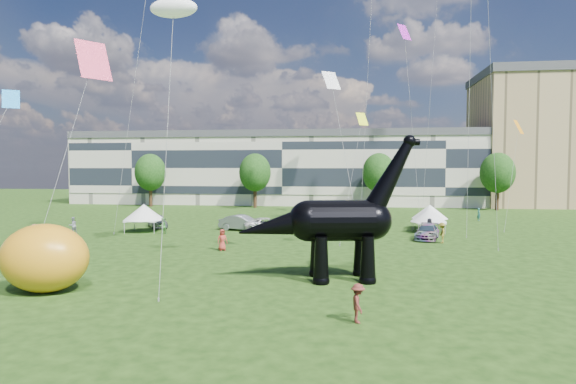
# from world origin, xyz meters

# --- Properties ---
(ground) EXTENTS (220.00, 220.00, 0.00)m
(ground) POSITION_xyz_m (0.00, 0.00, 0.00)
(ground) COLOR #16330C
(ground) RESTS_ON ground
(terrace_row) EXTENTS (78.00, 11.00, 12.00)m
(terrace_row) POSITION_xyz_m (-8.00, 62.00, 6.00)
(terrace_row) COLOR beige
(terrace_row) RESTS_ON ground
(apartment_block) EXTENTS (28.00, 18.00, 22.00)m
(apartment_block) POSITION_xyz_m (40.00, 65.00, 11.00)
(apartment_block) COLOR tan
(apartment_block) RESTS_ON ground
(tree_far_left) EXTENTS (5.20, 5.20, 9.44)m
(tree_far_left) POSITION_xyz_m (-30.00, 53.00, 6.29)
(tree_far_left) COLOR #382314
(tree_far_left) RESTS_ON ground
(tree_mid_left) EXTENTS (5.20, 5.20, 9.44)m
(tree_mid_left) POSITION_xyz_m (-12.00, 53.00, 6.29)
(tree_mid_left) COLOR #382314
(tree_mid_left) RESTS_ON ground
(tree_mid_right) EXTENTS (5.20, 5.20, 9.44)m
(tree_mid_right) POSITION_xyz_m (8.00, 53.00, 6.29)
(tree_mid_right) COLOR #382314
(tree_mid_right) RESTS_ON ground
(tree_far_right) EXTENTS (5.20, 5.20, 9.44)m
(tree_far_right) POSITION_xyz_m (26.00, 53.00, 6.29)
(tree_far_right) COLOR #382314
(tree_far_right) RESTS_ON ground
(dinosaur_sculpture) EXTENTS (10.98, 3.86, 8.94)m
(dinosaur_sculpture) POSITION_xyz_m (2.59, 3.98, 3.38)
(dinosaur_sculpture) COLOR black
(dinosaur_sculpture) RESTS_ON ground
(car_silver) EXTENTS (3.74, 4.51, 1.45)m
(car_silver) POSITION_xyz_m (-17.67, 26.23, 0.73)
(car_silver) COLOR #B3B4B8
(car_silver) RESTS_ON ground
(car_grey) EXTENTS (5.20, 3.00, 1.62)m
(car_grey) POSITION_xyz_m (-7.76, 24.90, 0.81)
(car_grey) COLOR gray
(car_grey) RESTS_ON ground
(car_white) EXTENTS (5.34, 3.26, 1.38)m
(car_white) POSITION_xyz_m (-5.04, 24.89, 0.69)
(car_white) COLOR silver
(car_white) RESTS_ON ground
(car_dark) EXTENTS (3.02, 5.00, 1.36)m
(car_dark) POSITION_xyz_m (10.65, 21.09, 0.68)
(car_dark) COLOR #595960
(car_dark) RESTS_ON ground
(gazebo_near) EXTENTS (3.99, 3.99, 2.53)m
(gazebo_near) POSITION_xyz_m (11.50, 25.91, 1.77)
(gazebo_near) COLOR silver
(gazebo_near) RESTS_ON ground
(gazebo_far) EXTENTS (4.80, 4.80, 2.65)m
(gazebo_far) POSITION_xyz_m (12.07, 28.71, 1.86)
(gazebo_far) COLOR white
(gazebo_far) RESTS_ON ground
(gazebo_left) EXTENTS (4.51, 4.51, 2.87)m
(gazebo_left) POSITION_xyz_m (-17.64, 22.68, 2.01)
(gazebo_left) COLOR white
(gazebo_left) RESTS_ON ground
(inflatable_yellow) EXTENTS (4.89, 3.83, 3.67)m
(inflatable_yellow) POSITION_xyz_m (-12.68, -0.89, 1.84)
(inflatable_yellow) COLOR orange
(inflatable_yellow) RESTS_ON ground
(visitors) EXTENTS (44.26, 42.54, 1.83)m
(visitors) POSITION_xyz_m (-1.90, 16.70, 0.86)
(visitors) COLOR maroon
(visitors) RESTS_ON ground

